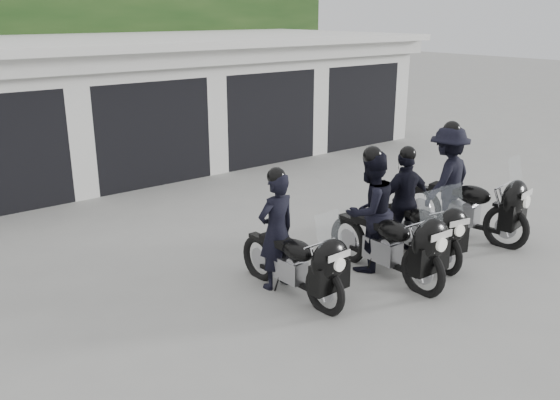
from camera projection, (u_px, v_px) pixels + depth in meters
ground at (332, 267)px, 8.63m from camera, size 80.00×80.00×0.00m
garage_block at (103, 104)px, 14.20m from camera, size 16.40×6.80×2.96m
background_vegetation at (46, 39)px, 17.64m from camera, size 20.00×3.90×5.80m
police_bike_a at (290, 245)px, 7.63m from camera, size 0.62×1.97×1.72m
police_bike_b at (379, 220)px, 8.22m from camera, size 0.86×2.14×1.86m
police_bike_c at (411, 209)px, 8.90m from camera, size 1.01×1.95×1.71m
police_bike_d at (457, 186)px, 9.69m from camera, size 1.25×2.22×1.94m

